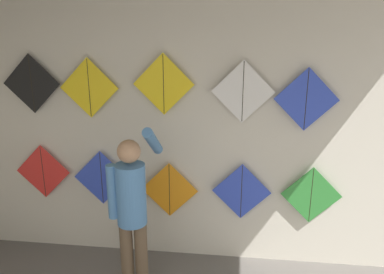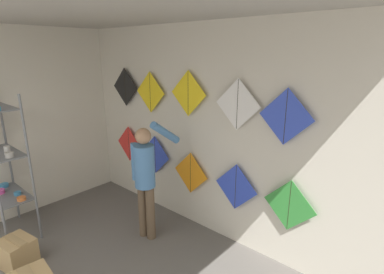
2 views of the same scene
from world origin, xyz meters
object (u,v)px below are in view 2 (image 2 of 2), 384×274
at_px(kite_0, 129,144).
at_px(kite_7, 188,94).
at_px(shopkeeper, 146,174).
at_px(kite_9, 286,117).
at_px(kite_2, 191,173).
at_px(shelf_rack, 1,157).
at_px(kite_8, 238,105).
at_px(kite_3, 236,187).
at_px(kite_1, 155,155).
at_px(kite_5, 125,87).
at_px(cardboard_box_spare, 17,253).
at_px(kite_6, 150,92).
at_px(kite_4, 289,206).

height_order(kite_0, kite_7, kite_7).
distance_m(shopkeeper, kite_9, 1.88).
bearing_deg(kite_0, kite_2, 0.00).
distance_m(shelf_rack, kite_9, 3.56).
relative_size(kite_0, kite_2, 1.00).
height_order(shelf_rack, kite_0, shelf_rack).
relative_size(kite_0, kite_8, 1.00).
bearing_deg(kite_8, kite_7, 180.00).
xyz_separation_m(kite_3, kite_8, (-0.02, 0.00, 1.04)).
bearing_deg(kite_7, kite_1, 180.00).
distance_m(kite_2, kite_5, 1.78).
distance_m(cardboard_box_spare, kite_5, 2.70).
distance_m(kite_5, kite_7, 1.36).
bearing_deg(kite_5, kite_0, 0.00).
bearing_deg(kite_9, shelf_rack, -148.73).
bearing_deg(kite_0, kite_1, 0.00).
distance_m(shopkeeper, kite_1, 0.81).
distance_m(shelf_rack, kite_1, 2.05).
bearing_deg(kite_5, cardboard_box_spare, -76.36).
bearing_deg(kite_1, shelf_rack, -117.19).
xyz_separation_m(kite_5, kite_7, (1.36, 0.00, 0.02)).
height_order(shopkeeper, kite_6, kite_6).
height_order(shopkeeper, kite_5, kite_5).
relative_size(cardboard_box_spare, kite_0, 0.70).
distance_m(kite_8, kite_9, 0.59).
xyz_separation_m(shopkeeper, kite_5, (-1.17, 0.62, 0.97)).
bearing_deg(kite_8, kite_0, 180.00).
bearing_deg(cardboard_box_spare, kite_3, 50.70).
relative_size(cardboard_box_spare, kite_9, 0.70).
height_order(kite_1, kite_7, kite_7).
relative_size(shelf_rack, kite_2, 3.23).
bearing_deg(cardboard_box_spare, shelf_rack, 164.25).
distance_m(kite_2, kite_6, 1.33).
xyz_separation_m(kite_7, kite_9, (1.36, 0.00, -0.12)).
relative_size(kite_2, kite_4, 1.00).
bearing_deg(kite_9, kite_8, 180.00).
relative_size(kite_5, kite_7, 1.00).
distance_m(kite_0, kite_6, 1.10).
height_order(shelf_rack, kite_4, shelf_rack).
height_order(cardboard_box_spare, kite_7, kite_7).
distance_m(kite_7, kite_9, 1.36).
height_order(kite_2, kite_6, kite_6).
relative_size(kite_3, kite_7, 1.00).
bearing_deg(kite_2, kite_4, 0.00).
relative_size(cardboard_box_spare, kite_8, 0.70).
xyz_separation_m(shelf_rack, shopkeeper, (1.44, 1.19, -0.20)).
bearing_deg(kite_9, kite_4, 0.00).
bearing_deg(kite_3, kite_2, 180.00).
xyz_separation_m(kite_1, kite_5, (-0.66, 0.00, 1.00)).
relative_size(shelf_rack, kite_9, 3.23).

